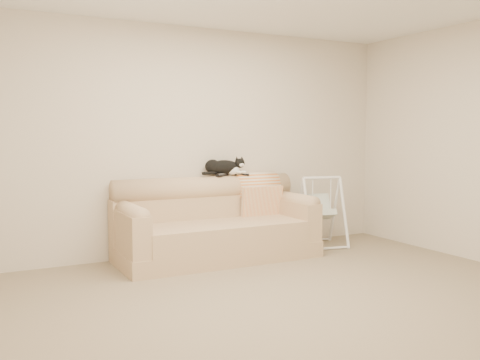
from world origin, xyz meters
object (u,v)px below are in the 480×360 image
Objects in this scene: remote_a at (222,175)px; sofa at (215,227)px; remote_b at (242,174)px; baby_swing at (321,211)px; tuxedo_cat at (224,167)px.

sofa is at bearing -131.61° from remote_a.
baby_swing is at bearing -12.08° from remote_b.
tuxedo_cat is at bearing 167.73° from remote_b.
remote_b is 0.24m from tuxedo_cat.
baby_swing is (1.25, -0.24, -0.48)m from remote_a.
tuxedo_cat reaches higher than remote_a.
remote_a is (0.20, 0.23, 0.56)m from sofa.
sofa is at bearing 179.68° from baby_swing.
remote_b is 0.19× the size of baby_swing.
baby_swing is (1.00, -0.21, -0.47)m from remote_b.
remote_a is 0.25m from remote_b.
sofa is 12.00× the size of remote_a.
tuxedo_cat is at bearing 46.94° from sofa.
remote_b is 1.13m from baby_swing.
baby_swing is at bearing -10.80° from remote_a.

